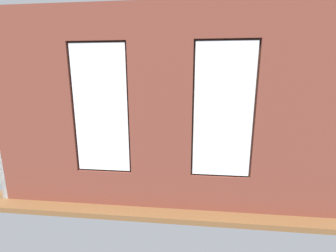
{
  "coord_description": "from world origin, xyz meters",
  "views": [
    {
      "loc": [
        -0.51,
        6.57,
        2.33
      ],
      "look_at": [
        0.14,
        0.4,
        0.95
      ],
      "focal_mm": 24.0,
      "sensor_mm": 36.0,
      "label": 1
    }
  ],
  "objects_px": {
    "table_plant_small": "(155,132)",
    "remote_silver": "(145,136)",
    "candle_jar": "(174,134)",
    "potted_plant_corner_near_left": "(244,119)",
    "tv_flatscreen": "(93,119)",
    "potted_plant_mid_room_small": "(206,132)",
    "potted_plant_near_tv": "(98,138)",
    "potted_plant_between_couches": "(197,159)",
    "potted_plant_corner_far_left": "(296,169)",
    "couch_left": "(258,149)",
    "coffee_table": "(160,138)",
    "papasan_chair": "(149,125)",
    "potted_plant_foreground_right": "(119,117)",
    "cup_ceramic": "(163,136)",
    "remote_gray": "(160,136)",
    "potted_plant_by_left_couch": "(235,135)",
    "media_console": "(94,138)"
  },
  "relations": [
    {
      "from": "table_plant_small",
      "to": "remote_silver",
      "type": "bearing_deg",
      "value": 35.88
    },
    {
      "from": "potted_plant_mid_room_small",
      "to": "potted_plant_near_tv",
      "type": "relative_size",
      "value": 0.89
    },
    {
      "from": "coffee_table",
      "to": "potted_plant_corner_near_left",
      "type": "distance_m",
      "value": 3.62
    },
    {
      "from": "tv_flatscreen",
      "to": "potted_plant_near_tv",
      "type": "relative_size",
      "value": 1.31
    },
    {
      "from": "candle_jar",
      "to": "potted_plant_corner_near_left",
      "type": "bearing_deg",
      "value": -144.11
    },
    {
      "from": "candle_jar",
      "to": "potted_plant_foreground_right",
      "type": "bearing_deg",
      "value": -36.99
    },
    {
      "from": "potted_plant_near_tv",
      "to": "potted_plant_by_left_couch",
      "type": "bearing_deg",
      "value": -160.57
    },
    {
      "from": "table_plant_small",
      "to": "remote_gray",
      "type": "bearing_deg",
      "value": 155.28
    },
    {
      "from": "candle_jar",
      "to": "remote_silver",
      "type": "xyz_separation_m",
      "value": [
        0.89,
        0.23,
        -0.04
      ]
    },
    {
      "from": "potted_plant_foreground_right",
      "to": "potted_plant_mid_room_small",
      "type": "bearing_deg",
      "value": 156.81
    },
    {
      "from": "cup_ceramic",
      "to": "potted_plant_between_couches",
      "type": "relative_size",
      "value": 0.1
    },
    {
      "from": "potted_plant_near_tv",
      "to": "papasan_chair",
      "type": "bearing_deg",
      "value": -113.65
    },
    {
      "from": "table_plant_small",
      "to": "potted_plant_between_couches",
      "type": "distance_m",
      "value": 2.86
    },
    {
      "from": "potted_plant_corner_near_left",
      "to": "potted_plant_between_couches",
      "type": "relative_size",
      "value": 1.02
    },
    {
      "from": "cup_ceramic",
      "to": "potted_plant_corner_near_left",
      "type": "height_order",
      "value": "potted_plant_corner_near_left"
    },
    {
      "from": "candle_jar",
      "to": "potted_plant_mid_room_small",
      "type": "bearing_deg",
      "value": -162.59
    },
    {
      "from": "remote_gray",
      "to": "papasan_chair",
      "type": "relative_size",
      "value": 0.15
    },
    {
      "from": "papasan_chair",
      "to": "potted_plant_corner_near_left",
      "type": "height_order",
      "value": "potted_plant_corner_near_left"
    },
    {
      "from": "candle_jar",
      "to": "potted_plant_between_couches",
      "type": "distance_m",
      "value": 2.68
    },
    {
      "from": "potted_plant_between_couches",
      "to": "potted_plant_foreground_right",
      "type": "bearing_deg",
      "value": -54.8
    },
    {
      "from": "candle_jar",
      "to": "potted_plant_near_tv",
      "type": "xyz_separation_m",
      "value": [
        2.16,
        0.88,
        0.04
      ]
    },
    {
      "from": "papasan_chair",
      "to": "potted_plant_foreground_right",
      "type": "xyz_separation_m",
      "value": [
        1.3,
        -0.31,
        0.23
      ]
    },
    {
      "from": "papasan_chair",
      "to": "potted_plant_foreground_right",
      "type": "bearing_deg",
      "value": -13.18
    },
    {
      "from": "candle_jar",
      "to": "potted_plant_between_couches",
      "type": "height_order",
      "value": "potted_plant_between_couches"
    },
    {
      "from": "remote_gray",
      "to": "potted_plant_by_left_couch",
      "type": "height_order",
      "value": "potted_plant_by_left_couch"
    },
    {
      "from": "candle_jar",
      "to": "tv_flatscreen",
      "type": "distance_m",
      "value": 2.75
    },
    {
      "from": "candle_jar",
      "to": "potted_plant_between_couches",
      "type": "bearing_deg",
      "value": 104.93
    },
    {
      "from": "media_console",
      "to": "potted_plant_near_tv",
      "type": "height_order",
      "value": "potted_plant_near_tv"
    },
    {
      "from": "cup_ceramic",
      "to": "potted_plant_between_couches",
      "type": "height_order",
      "value": "potted_plant_between_couches"
    },
    {
      "from": "potted_plant_mid_room_small",
      "to": "potted_plant_near_tv",
      "type": "distance_m",
      "value": 3.44
    },
    {
      "from": "candle_jar",
      "to": "potted_plant_corner_far_left",
      "type": "distance_m",
      "value": 3.74
    },
    {
      "from": "coffee_table",
      "to": "remote_silver",
      "type": "relative_size",
      "value": 9.08
    },
    {
      "from": "table_plant_small",
      "to": "potted_plant_foreground_right",
      "type": "xyz_separation_m",
      "value": [
        1.8,
        -1.86,
        0.12
      ]
    },
    {
      "from": "remote_silver",
      "to": "potted_plant_corner_near_left",
      "type": "height_order",
      "value": "potted_plant_corner_near_left"
    },
    {
      "from": "coffee_table",
      "to": "candle_jar",
      "type": "bearing_deg",
      "value": -163.67
    },
    {
      "from": "remote_silver",
      "to": "tv_flatscreen",
      "type": "distance_m",
      "value": 1.91
    },
    {
      "from": "remote_silver",
      "to": "remote_gray",
      "type": "height_order",
      "value": "same"
    },
    {
      "from": "couch_left",
      "to": "tv_flatscreen",
      "type": "xyz_separation_m",
      "value": [
        5.14,
        -0.78,
        0.61
      ]
    },
    {
      "from": "potted_plant_between_couches",
      "to": "potted_plant_corner_far_left",
      "type": "height_order",
      "value": "potted_plant_corner_far_left"
    },
    {
      "from": "coffee_table",
      "to": "cup_ceramic",
      "type": "distance_m",
      "value": 0.19
    },
    {
      "from": "couch_left",
      "to": "potted_plant_between_couches",
      "type": "distance_m",
      "value": 2.58
    },
    {
      "from": "candle_jar",
      "to": "potted_plant_near_tv",
      "type": "height_order",
      "value": "potted_plant_near_tv"
    },
    {
      "from": "tv_flatscreen",
      "to": "papasan_chair",
      "type": "bearing_deg",
      "value": -137.99
    },
    {
      "from": "coffee_table",
      "to": "potted_plant_by_left_couch",
      "type": "bearing_deg",
      "value": -163.56
    },
    {
      "from": "potted_plant_between_couches",
      "to": "potted_plant_mid_room_small",
      "type": "bearing_deg",
      "value": -97.25
    },
    {
      "from": "table_plant_small",
      "to": "potted_plant_corner_near_left",
      "type": "distance_m",
      "value": 3.72
    },
    {
      "from": "coffee_table",
      "to": "candle_jar",
      "type": "distance_m",
      "value": 0.46
    },
    {
      "from": "remote_gray",
      "to": "potted_plant_foreground_right",
      "type": "relative_size",
      "value": 0.14
    },
    {
      "from": "couch_left",
      "to": "tv_flatscreen",
      "type": "bearing_deg",
      "value": -96.64
    },
    {
      "from": "potted_plant_corner_near_left",
      "to": "potted_plant_mid_room_small",
      "type": "height_order",
      "value": "potted_plant_corner_near_left"
    }
  ]
}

